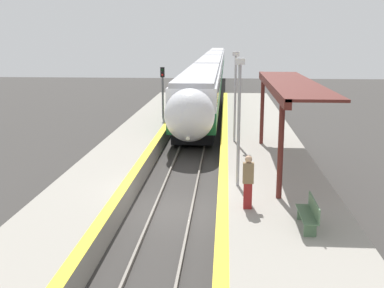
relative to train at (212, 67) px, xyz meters
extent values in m
plane|color=#383533|center=(0.00, -51.35, -2.26)|extent=(120.00, 120.00, 0.00)
cube|color=slate|center=(-0.72, -51.35, -2.19)|extent=(0.08, 90.00, 0.15)
cube|color=slate|center=(0.72, -51.35, -2.19)|extent=(0.08, 90.00, 0.15)
cube|color=black|center=(0.00, -31.30, -1.65)|extent=(2.52, 19.23, 0.79)
cube|color=#196633|center=(0.00, -31.30, -0.79)|extent=(2.87, 20.90, 0.93)
cube|color=#196633|center=(0.00, -31.30, -0.17)|extent=(2.88, 20.90, 0.32)
cube|color=silver|center=(0.00, -31.30, 0.69)|extent=(2.87, 20.90, 1.40)
cube|color=black|center=(0.00, -31.30, 0.62)|extent=(2.90, 19.23, 0.77)
cube|color=#9E9EA3|center=(0.00, -31.30, 1.55)|extent=(2.58, 20.90, 0.30)
cylinder|color=black|center=(-0.72, -38.88, -1.79)|extent=(0.12, 0.95, 0.95)
cylinder|color=black|center=(0.72, -38.88, -1.79)|extent=(0.12, 0.95, 0.95)
cylinder|color=black|center=(-0.72, -36.68, -1.79)|extent=(0.12, 0.95, 0.95)
cylinder|color=black|center=(0.72, -36.68, -1.79)|extent=(0.12, 0.95, 0.95)
cylinder|color=black|center=(-0.72, -25.92, -1.79)|extent=(0.12, 0.95, 0.95)
cylinder|color=black|center=(0.72, -25.92, -1.79)|extent=(0.12, 0.95, 0.95)
cylinder|color=black|center=(-0.72, -23.72, -1.79)|extent=(0.12, 0.95, 0.95)
cylinder|color=black|center=(0.72, -23.72, -1.79)|extent=(0.12, 0.95, 0.95)
ellipsoid|color=silver|center=(0.00, -42.77, 0.07)|extent=(2.75, 3.06, 2.92)
ellipsoid|color=black|center=(0.00, -43.15, 0.55)|extent=(2.01, 1.79, 1.48)
sphere|color=#F9F4CC|center=(0.00, -43.92, -1.00)|extent=(0.24, 0.24, 0.24)
cube|color=black|center=(0.00, -9.60, -1.65)|extent=(2.52, 19.23, 0.79)
cube|color=#196633|center=(0.00, -9.60, -0.79)|extent=(2.87, 20.90, 0.93)
cube|color=#196633|center=(0.00, -9.60, -0.17)|extent=(2.88, 20.90, 0.32)
cube|color=silver|center=(0.00, -9.60, 0.69)|extent=(2.87, 20.90, 1.40)
cube|color=black|center=(0.00, -9.60, 0.62)|extent=(2.90, 19.23, 0.77)
cube|color=#9E9EA3|center=(0.00, -9.60, 1.55)|extent=(2.58, 20.90, 0.30)
cylinder|color=black|center=(-0.72, -17.18, -1.79)|extent=(0.12, 0.95, 0.95)
cylinder|color=black|center=(0.72, -17.18, -1.79)|extent=(0.12, 0.95, 0.95)
cylinder|color=black|center=(-0.72, -14.98, -1.79)|extent=(0.12, 0.95, 0.95)
cylinder|color=black|center=(0.72, -14.98, -1.79)|extent=(0.12, 0.95, 0.95)
cylinder|color=black|center=(-0.72, -4.22, -1.79)|extent=(0.12, 0.95, 0.95)
cylinder|color=black|center=(0.72, -4.22, -1.79)|extent=(0.12, 0.95, 0.95)
cylinder|color=black|center=(-0.72, -2.02, -1.79)|extent=(0.12, 0.95, 0.95)
cylinder|color=black|center=(0.72, -2.02, -1.79)|extent=(0.12, 0.95, 0.95)
cube|color=black|center=(0.00, 12.09, -1.65)|extent=(2.52, 19.23, 0.79)
cube|color=#196633|center=(0.00, 12.09, -0.79)|extent=(2.87, 20.90, 0.93)
cube|color=#196633|center=(0.00, 12.09, -0.17)|extent=(2.88, 20.90, 0.32)
cube|color=silver|center=(0.00, 12.09, 0.69)|extent=(2.87, 20.90, 1.40)
cube|color=black|center=(0.00, 12.09, 0.62)|extent=(2.90, 19.23, 0.77)
cube|color=#9E9EA3|center=(0.00, 12.09, 1.55)|extent=(2.58, 20.90, 0.30)
cylinder|color=black|center=(-0.72, 4.52, -1.79)|extent=(0.12, 0.95, 0.95)
cylinder|color=black|center=(0.72, 4.52, -1.79)|extent=(0.12, 0.95, 0.95)
cylinder|color=black|center=(-0.72, 6.72, -1.79)|extent=(0.12, 0.95, 0.95)
cylinder|color=black|center=(0.72, 6.72, -1.79)|extent=(0.12, 0.95, 0.95)
cylinder|color=black|center=(-0.72, 17.47, -1.79)|extent=(0.12, 0.95, 0.95)
cylinder|color=black|center=(0.72, 17.47, -1.79)|extent=(0.12, 0.95, 0.95)
cylinder|color=black|center=(-0.72, 19.67, -1.79)|extent=(0.12, 0.95, 0.95)
cylinder|color=black|center=(0.72, 19.67, -1.79)|extent=(0.12, 0.95, 0.95)
cube|color=black|center=(0.00, 33.79, -1.65)|extent=(2.52, 19.23, 0.79)
cube|color=#196633|center=(0.00, 33.79, -0.79)|extent=(2.87, 20.90, 0.93)
cube|color=#196633|center=(0.00, 33.79, -0.17)|extent=(2.88, 20.90, 0.32)
cube|color=silver|center=(0.00, 33.79, 0.69)|extent=(2.87, 20.90, 1.40)
cube|color=black|center=(0.00, 33.79, 0.62)|extent=(2.90, 19.23, 0.77)
cube|color=#9E9EA3|center=(0.00, 33.79, 1.55)|extent=(2.58, 20.90, 0.30)
cylinder|color=black|center=(-0.72, 26.21, -1.79)|extent=(0.12, 0.95, 0.95)
cylinder|color=black|center=(0.72, 26.21, -1.79)|extent=(0.12, 0.95, 0.95)
cylinder|color=black|center=(-0.72, 28.41, -1.79)|extent=(0.12, 0.95, 0.95)
cylinder|color=black|center=(0.72, 28.41, -1.79)|extent=(0.12, 0.95, 0.95)
cylinder|color=black|center=(-0.72, 39.17, -1.79)|extent=(0.12, 0.95, 0.95)
cylinder|color=black|center=(0.72, 39.17, -1.79)|extent=(0.12, 0.95, 0.95)
cylinder|color=black|center=(-0.72, 41.37, -1.79)|extent=(0.12, 0.95, 0.95)
cylinder|color=black|center=(0.72, 41.37, -1.79)|extent=(0.12, 0.95, 0.95)
cube|color=gray|center=(3.90, -51.35, -1.82)|extent=(4.38, 64.00, 0.88)
cube|color=yellow|center=(1.91, -51.35, -1.38)|extent=(0.40, 64.00, 0.01)
cube|color=gray|center=(-3.26, -51.35, -1.82)|extent=(3.11, 64.00, 0.88)
cube|color=yellow|center=(-1.91, -51.35, -1.38)|extent=(0.40, 64.00, 0.01)
cube|color=#4C6B4C|center=(4.43, -55.46, -1.17)|extent=(0.36, 0.06, 0.42)
cube|color=#4C6B4C|center=(4.43, -54.14, -1.17)|extent=(0.36, 0.06, 0.42)
cube|color=#4C6B4C|center=(4.43, -54.80, -0.95)|extent=(0.44, 1.75, 0.03)
cube|color=#4C6B4C|center=(4.63, -54.80, -0.71)|extent=(0.04, 1.75, 0.44)
cube|color=maroon|center=(2.73, -53.23, -0.94)|extent=(0.28, 0.20, 0.89)
cube|color=#7F6647|center=(2.73, -53.23, -0.14)|extent=(0.36, 0.22, 0.70)
sphere|color=tan|center=(2.73, -53.23, 0.33)|extent=(0.24, 0.24, 0.24)
cylinder|color=#59595E|center=(-2.49, -34.99, -0.39)|extent=(0.14, 0.14, 3.73)
cube|color=black|center=(-2.49, -34.99, 1.82)|extent=(0.28, 0.20, 0.70)
sphere|color=black|center=(-2.49, -35.10, 1.99)|extent=(0.14, 0.14, 0.14)
sphere|color=red|center=(-2.49, -35.10, 1.65)|extent=(0.14, 0.14, 0.14)
cylinder|color=#9E9EA3|center=(2.46, -50.66, 0.93)|extent=(0.12, 0.12, 4.62)
cube|color=silver|center=(2.46, -50.66, 3.36)|extent=(0.36, 0.20, 0.24)
cylinder|color=#9E9EA3|center=(2.46, -42.65, 0.93)|extent=(0.12, 0.12, 4.62)
cube|color=silver|center=(2.46, -42.65, 3.36)|extent=(0.36, 0.20, 0.24)
cylinder|color=#511E19|center=(3.90, -52.08, 0.35)|extent=(0.20, 0.20, 3.47)
cylinder|color=#511E19|center=(3.90, -43.08, 0.35)|extent=(0.20, 0.20, 3.47)
cube|color=#511E19|center=(3.90, -47.58, 2.18)|extent=(0.24, 11.99, 0.36)
cube|color=#511E19|center=(4.80, -47.58, 2.30)|extent=(2.00, 11.99, 0.10)
camera|label=1|loc=(1.95, -68.60, 4.26)|focal=45.00mm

